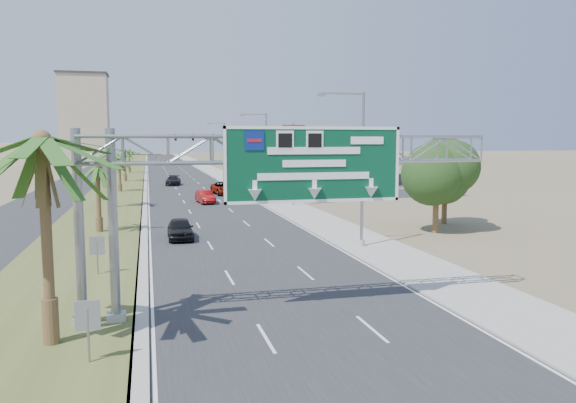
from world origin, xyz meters
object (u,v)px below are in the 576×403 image
at_px(pole_sign_red_near, 294,141).
at_px(pole_sign_blue, 268,148).
at_px(car_mid_lane, 205,197).
at_px(store_building, 343,174).
at_px(palm_near, 42,141).
at_px(car_far, 173,181).
at_px(car_left_lane, 180,229).
at_px(sign_gantry, 273,163).
at_px(signal_mast, 223,154).
at_px(car_right_lane, 225,188).
at_px(pole_sign_red_far, 238,139).

xyz_separation_m(pole_sign_red_near, pole_sign_blue, (1.71, 20.46, -0.97)).
relative_size(car_mid_lane, pole_sign_red_near, 0.49).
height_order(store_building, car_mid_lane, store_building).
distance_m(palm_near, pole_sign_red_near, 41.46).
xyz_separation_m(car_far, pole_sign_blue, (12.81, -10.20, 5.13)).
height_order(car_left_lane, pole_sign_red_near, pole_sign_red_near).
height_order(sign_gantry, car_far, sign_gantry).
bearing_deg(car_mid_lane, signal_mast, 70.55).
distance_m(car_far, pole_sign_blue, 17.16).
relative_size(car_right_lane, pole_sign_blue, 0.74).
bearing_deg(sign_gantry, car_far, 90.90).
bearing_deg(signal_mast, sign_gantry, -95.74).
bearing_deg(car_far, sign_gantry, -81.45).
height_order(car_mid_lane, car_far, car_far).
height_order(pole_sign_red_near, pole_sign_blue, pole_sign_red_near).
bearing_deg(pole_sign_red_near, signal_mast, 98.15).
relative_size(car_mid_lane, pole_sign_blue, 0.54).
distance_m(car_mid_lane, pole_sign_blue, 19.63).
xyz_separation_m(car_mid_lane, pole_sign_red_far, (8.82, 32.44, 6.33)).
bearing_deg(pole_sign_red_far, pole_sign_blue, -84.15).
relative_size(store_building, pole_sign_red_near, 2.07).
distance_m(signal_mast, car_far, 9.24).
bearing_deg(car_right_lane, palm_near, -110.15).
bearing_deg(store_building, car_mid_lane, -143.67).
relative_size(car_mid_lane, car_right_lane, 0.74).
bearing_deg(pole_sign_red_far, signal_mast, -110.17).
xyz_separation_m(pole_sign_red_near, pole_sign_red_far, (0.00, 37.14, 0.21)).
bearing_deg(palm_near, car_mid_lane, 77.39).
xyz_separation_m(sign_gantry, car_mid_lane, (1.24, 40.03, -5.35)).
distance_m(sign_gantry, car_far, 66.20).
bearing_deg(car_far, pole_sign_blue, -30.88).
height_order(car_left_lane, car_far, car_left_lane).
bearing_deg(palm_near, car_left_lane, 74.72).
bearing_deg(palm_near, store_building, 61.72).
xyz_separation_m(palm_near, pole_sign_blue, (19.91, 57.71, -1.07)).
xyz_separation_m(signal_mast, car_left_lane, (-8.94, -44.09, -4.11)).
bearing_deg(pole_sign_blue, car_mid_lane, -123.75).
relative_size(signal_mast, store_building, 0.57).
distance_m(signal_mast, pole_sign_red_far, 11.31).
xyz_separation_m(pole_sign_blue, pole_sign_red_far, (-1.71, 16.68, 1.18)).
bearing_deg(car_right_lane, pole_sign_red_near, -74.78).
xyz_separation_m(store_building, car_left_lane, (-25.77, -38.12, -1.26)).
bearing_deg(pole_sign_red_near, car_left_lane, -126.32).
bearing_deg(car_left_lane, car_far, 88.55).
distance_m(car_left_lane, car_mid_lane, 22.42).
height_order(palm_near, store_building, palm_near).
distance_m(palm_near, car_far, 68.56).
xyz_separation_m(car_far, pole_sign_red_far, (11.10, 6.48, 6.31)).
xyz_separation_m(car_left_lane, pole_sign_blue, (14.48, 37.82, 5.12)).
xyz_separation_m(palm_near, signal_mast, (14.37, 63.97, -2.08)).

